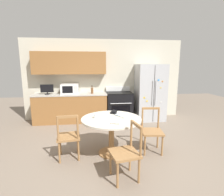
# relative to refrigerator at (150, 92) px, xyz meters

# --- Properties ---
(ground_plane) EXTENTS (14.00, 14.00, 0.00)m
(ground_plane) POSITION_rel_refrigerator_xyz_m (-1.46, -2.22, -0.90)
(ground_plane) COLOR gray
(back_wall) EXTENTS (5.20, 0.44, 2.60)m
(back_wall) POSITION_rel_refrigerator_xyz_m (-1.76, 0.37, 0.55)
(back_wall) COLOR beige
(back_wall) RESTS_ON ground_plane
(kitchen_counter) EXTENTS (2.26, 0.64, 0.90)m
(kitchen_counter) POSITION_rel_refrigerator_xyz_m (-2.55, 0.07, -0.45)
(kitchen_counter) COLOR #936033
(kitchen_counter) RESTS_ON ground_plane
(refrigerator) EXTENTS (0.90, 0.74, 1.81)m
(refrigerator) POSITION_rel_refrigerator_xyz_m (0.00, 0.00, 0.00)
(refrigerator) COLOR #B2B5BA
(refrigerator) RESTS_ON ground_plane
(oven_range) EXTENTS (0.80, 0.68, 1.08)m
(oven_range) POSITION_rel_refrigerator_xyz_m (-1.01, 0.04, -0.43)
(oven_range) COLOR black
(oven_range) RESTS_ON ground_plane
(microwave) EXTENTS (0.53, 0.40, 0.30)m
(microwave) POSITION_rel_refrigerator_xyz_m (-2.56, 0.12, 0.15)
(microwave) COLOR white
(microwave) RESTS_ON kitchen_counter
(countertop_tv) EXTENTS (0.38, 0.16, 0.30)m
(countertop_tv) POSITION_rel_refrigerator_xyz_m (-3.24, 0.05, 0.16)
(countertop_tv) COLOR black
(countertop_tv) RESTS_ON kitchen_counter
(counter_bottle) EXTENTS (0.08, 0.08, 0.25)m
(counter_bottle) POSITION_rel_refrigerator_xyz_m (-1.88, 0.02, 0.09)
(counter_bottle) COLOR brown
(counter_bottle) RESTS_ON kitchen_counter
(dining_table) EXTENTS (1.19, 1.19, 0.75)m
(dining_table) POSITION_rel_refrigerator_xyz_m (-1.53, -2.13, -0.30)
(dining_table) COLOR beige
(dining_table) RESTS_ON ground_plane
(dining_chair_near) EXTENTS (0.49, 0.49, 0.90)m
(dining_chair_near) POSITION_rel_refrigerator_xyz_m (-1.39, -2.96, -0.47)
(dining_chair_near) COLOR #9E7042
(dining_chair_near) RESTS_ON ground_plane
(dining_chair_right) EXTENTS (0.47, 0.47, 0.90)m
(dining_chair_right) POSITION_rel_refrigerator_xyz_m (-0.68, -2.13, -0.47)
(dining_chair_right) COLOR #9E7042
(dining_chair_right) RESTS_ON ground_plane
(dining_chair_left) EXTENTS (0.47, 0.47, 0.90)m
(dining_chair_left) POSITION_rel_refrigerator_xyz_m (-2.36, -2.23, -0.47)
(dining_chair_left) COLOR #9E7042
(dining_chair_left) RESTS_ON ground_plane
(candle_glass) EXTENTS (0.09, 0.09, 0.08)m
(candle_glass) POSITION_rel_refrigerator_xyz_m (-1.82, -2.08, -0.12)
(candle_glass) COLOR silver
(candle_glass) RESTS_ON dining_table
(folded_napkin) EXTENTS (0.16, 0.10, 0.05)m
(folded_napkin) POSITION_rel_refrigerator_xyz_m (-1.50, -2.49, -0.13)
(folded_napkin) COLOR silver
(folded_napkin) RESTS_ON dining_table
(wallet) EXTENTS (0.17, 0.17, 0.07)m
(wallet) POSITION_rel_refrigerator_xyz_m (-1.43, -1.79, -0.13)
(wallet) COLOR black
(wallet) RESTS_ON dining_table
(mail_stack) EXTENTS (0.35, 0.37, 0.02)m
(mail_stack) POSITION_rel_refrigerator_xyz_m (-1.26, -2.01, -0.15)
(mail_stack) COLOR white
(mail_stack) RESTS_ON dining_table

